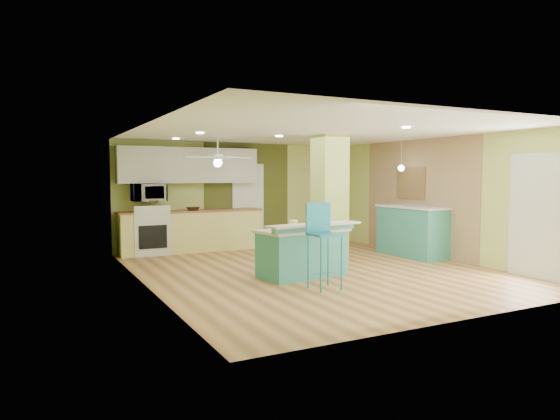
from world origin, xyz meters
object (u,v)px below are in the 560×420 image
object	(u,v)px
fruit_bowl	(193,209)
canister	(293,225)
peninsula	(303,251)
side_counter	(413,231)
bar_stool	(322,231)

from	to	relation	value
fruit_bowl	canister	xyz separation A→B (m)	(0.71, -3.39, -0.09)
peninsula	side_counter	size ratio (longest dim) A/B	1.06
bar_stool	fruit_bowl	bearing A→B (deg)	98.08
bar_stool	fruit_bowl	distance (m)	4.44
peninsula	fruit_bowl	world-z (taller)	fruit_bowl
side_counter	fruit_bowl	size ratio (longest dim) A/B	5.45
peninsula	bar_stool	world-z (taller)	bar_stool
peninsula	bar_stool	xyz separation A→B (m)	(-0.18, -0.90, 0.44)
peninsula	fruit_bowl	distance (m)	3.63
canister	side_counter	bearing A→B (deg)	12.02
bar_stool	fruit_bowl	xyz separation A→B (m)	(-0.67, 4.38, 0.10)
side_counter	canister	world-z (taller)	side_counter
fruit_bowl	canister	distance (m)	3.47
bar_stool	canister	world-z (taller)	bar_stool
canister	peninsula	bearing A→B (deg)	-35.51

